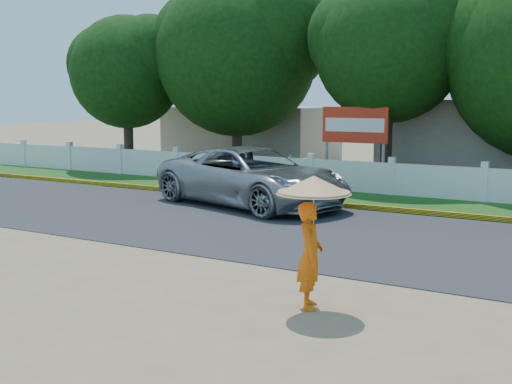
# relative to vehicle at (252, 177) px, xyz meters

# --- Properties ---
(ground) EXTENTS (120.00, 120.00, 0.00)m
(ground) POSITION_rel_vehicle_xyz_m (3.05, -7.06, -0.89)
(ground) COLOR #9E8460
(ground) RESTS_ON ground
(road) EXTENTS (60.00, 7.00, 0.02)m
(road) POSITION_rel_vehicle_xyz_m (3.05, -2.56, -0.88)
(road) COLOR #38383A
(road) RESTS_ON ground
(grass_verge) EXTENTS (60.00, 3.50, 0.03)m
(grass_verge) POSITION_rel_vehicle_xyz_m (3.05, 2.69, -0.88)
(grass_verge) COLOR #2D601E
(grass_verge) RESTS_ON ground
(curb) EXTENTS (40.00, 0.18, 0.16)m
(curb) POSITION_rel_vehicle_xyz_m (3.05, 0.99, -0.81)
(curb) COLOR yellow
(curb) RESTS_ON ground
(fence) EXTENTS (40.00, 0.10, 1.10)m
(fence) POSITION_rel_vehicle_xyz_m (3.05, 4.14, -0.34)
(fence) COLOR silver
(fence) RESTS_ON ground
(building_far) EXTENTS (8.00, 5.00, 2.80)m
(building_far) POSITION_rel_vehicle_xyz_m (-6.95, 11.94, 0.51)
(building_far) COLOR #B7AD99
(building_far) RESTS_ON ground
(vehicle) EXTENTS (7.00, 4.63, 1.79)m
(vehicle) POSITION_rel_vehicle_xyz_m (0.00, 0.00, 0.00)
(vehicle) COLOR #999CA0
(vehicle) RESTS_ON ground
(monk_with_parasol) EXTENTS (1.16, 1.16, 2.11)m
(monk_with_parasol) POSITION_rel_vehicle_xyz_m (5.65, -7.86, 0.48)
(monk_with_parasol) COLOR #E25C0B
(monk_with_parasol) RESTS_ON ground
(billboard) EXTENTS (2.50, 0.13, 2.95)m
(billboard) POSITION_rel_vehicle_xyz_m (1.27, 5.24, 1.25)
(billboard) COLOR gray
(billboard) RESTS_ON ground
(tree_row) EXTENTS (38.92, 7.65, 8.57)m
(tree_row) POSITION_rel_vehicle_xyz_m (5.74, 6.97, 4.00)
(tree_row) COLOR #473828
(tree_row) RESTS_ON ground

